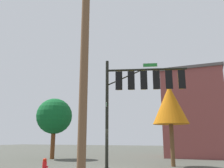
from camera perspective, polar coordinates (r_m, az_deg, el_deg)
signal_pole_assembly at (r=15.23m, az=7.12°, el=-0.67°), size 5.15×2.12×6.96m
utility_pole at (r=8.17m, az=-6.85°, el=2.47°), size 1.39×1.32×7.90m
fire_hydrant at (r=14.64m, az=-16.05°, el=-18.51°), size 0.33×0.24×0.83m
tree_near at (r=24.80m, az=-13.82°, el=-7.62°), size 3.57×3.57×5.97m
tree_mid at (r=18.15m, az=13.88°, el=-4.94°), size 2.63×2.63×5.88m
brick_building at (r=28.05m, az=19.36°, el=-6.72°), size 6.52×6.43×9.40m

